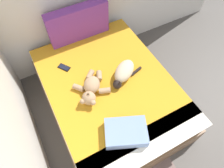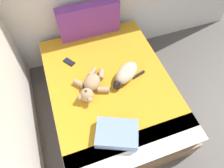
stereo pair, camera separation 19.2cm
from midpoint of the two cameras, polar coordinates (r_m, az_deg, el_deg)
name	(u,v)px [view 1 (the left image)]	position (r m, az deg, el deg)	size (l,w,h in m)	color
ground_plane	(194,136)	(2.79, 20.38, -13.69)	(9.52, 9.52, 0.00)	#4C4742
bed	(109,95)	(2.56, -2.87, -3.24)	(1.43, 1.90, 0.56)	brown
patterned_cushion	(78,23)	(2.72, -11.57, 16.36)	(0.80, 0.14, 0.45)	#72338C
cat	(124,72)	(2.32, 0.96, 3.15)	(0.43, 0.35, 0.15)	#C6B293
teddy_bear	(91,89)	(2.22, -8.40, -1.48)	(0.39, 0.47, 0.16)	tan
cell_phone	(64,67)	(2.54, -15.48, 4.41)	(0.14, 0.16, 0.01)	black
throw_pillow	(126,132)	(1.99, 1.10, -13.65)	(0.40, 0.28, 0.11)	#728CB7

